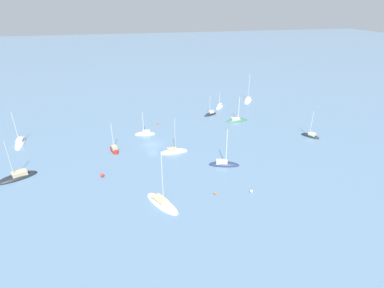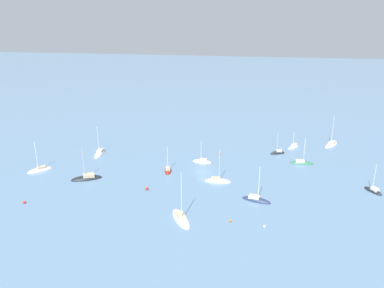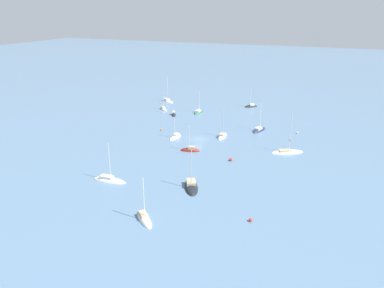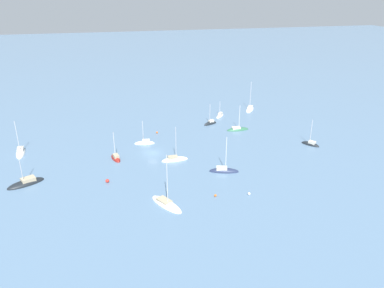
# 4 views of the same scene
# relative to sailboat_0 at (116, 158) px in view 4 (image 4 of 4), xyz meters

# --- Properties ---
(ground_plane) EXTENTS (600.00, 600.00, 0.00)m
(ground_plane) POSITION_rel_sailboat_0_xyz_m (-9.85, -1.26, -0.13)
(ground_plane) COLOR slate
(sailboat_0) EXTENTS (3.06, 5.67, 8.25)m
(sailboat_0) POSITION_rel_sailboat_0_xyz_m (0.00, 0.00, 0.00)
(sailboat_0) COLOR maroon
(sailboat_0) RESTS_ON ground_plane
(sailboat_1) EXTENTS (7.43, 4.08, 9.91)m
(sailboat_1) POSITION_rel_sailboat_0_xyz_m (-25.02, 13.59, -0.02)
(sailboat_1) COLOR #232D4C
(sailboat_1) RESTS_ON ground_plane
(sailboat_2) EXTENTS (6.42, 8.38, 10.96)m
(sailboat_2) POSITION_rel_sailboat_0_xyz_m (-49.83, -31.42, 0.00)
(sailboat_2) COLOR silver
(sailboat_2) RESTS_ON ground_plane
(sailboat_3) EXTENTS (5.09, 3.27, 7.80)m
(sailboat_3) POSITION_rel_sailboat_0_xyz_m (-31.38, -19.69, -0.00)
(sailboat_3) COLOR black
(sailboat_3) RESTS_ON ground_plane
(sailboat_4) EXTENTS (7.05, 2.38, 8.72)m
(sailboat_4) POSITION_rel_sailboat_0_xyz_m (-38.15, -12.53, -0.04)
(sailboat_4) COLOR #2D6647
(sailboat_4) RESTS_ON ground_plane
(sailboat_5) EXTENTS (4.44, 5.28, 8.23)m
(sailboat_5) POSITION_rel_sailboat_0_xyz_m (-54.05, 3.66, -0.00)
(sailboat_5) COLOR black
(sailboat_5) RESTS_ON ground_plane
(sailboat_7) EXTENTS (5.95, 2.71, 7.39)m
(sailboat_7) POSITION_rel_sailboat_0_xyz_m (-8.60, -8.51, -0.01)
(sailboat_7) COLOR white
(sailboat_7) RESTS_ON ground_plane
(sailboat_8) EXTENTS (6.72, 9.13, 12.20)m
(sailboat_8) POSITION_rel_sailboat_0_xyz_m (-8.87, 24.98, -0.05)
(sailboat_8) COLOR white
(sailboat_8) RESTS_ON ground_plane
(sailboat_9) EXTENTS (8.65, 6.22, 10.06)m
(sailboat_9) POSITION_rel_sailboat_0_xyz_m (20.50, 8.86, -0.01)
(sailboat_9) COLOR black
(sailboat_9) RESTS_ON ground_plane
(sailboat_10) EXTENTS (6.97, 2.06, 10.06)m
(sailboat_10) POSITION_rel_sailboat_0_xyz_m (-14.71, 4.53, -0.02)
(sailboat_10) COLOR silver
(sailboat_10) RESTS_ON ground_plane
(sailboat_11) EXTENTS (4.57, 5.14, 5.93)m
(sailboat_11) POSITION_rel_sailboat_0_xyz_m (-36.91, -26.75, 0.01)
(sailboat_11) COLOR white
(sailboat_11) RESTS_ON ground_plane
(sailboat_12) EXTENTS (2.89, 8.28, 10.20)m
(sailboat_12) POSITION_rel_sailboat_0_xyz_m (24.67, -9.77, -0.02)
(sailboat_12) COLOR white
(sailboat_12) RESTS_ON ground_plane
(mooring_buoy_0) EXTENTS (0.53, 0.53, 0.53)m
(mooring_buoy_0) POSITION_rel_sailboat_0_xyz_m (-19.61, 24.30, 0.14)
(mooring_buoy_0) COLOR orange
(mooring_buoy_0) RESTS_ON ground_plane
(mooring_buoy_1) EXTENTS (0.59, 0.59, 0.59)m
(mooring_buoy_1) POSITION_rel_sailboat_0_xyz_m (-26.84, 25.37, 0.17)
(mooring_buoy_1) COLOR white
(mooring_buoy_1) RESTS_ON ground_plane
(mooring_buoy_2) EXTENTS (0.57, 0.57, 0.57)m
(mooring_buoy_2) POSITION_rel_sailboat_0_xyz_m (-13.24, -15.67, 0.16)
(mooring_buoy_2) COLOR orange
(mooring_buoy_2) RESTS_ON ground_plane
(mooring_buoy_4) EXTENTS (0.84, 0.84, 0.84)m
(mooring_buoy_4) POSITION_rel_sailboat_0_xyz_m (2.56, 12.48, 0.29)
(mooring_buoy_4) COLOR red
(mooring_buoy_4) RESTS_ON ground_plane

